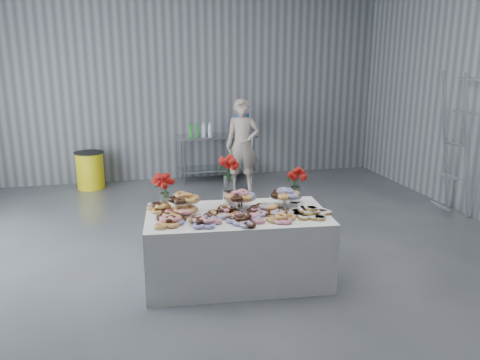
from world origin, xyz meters
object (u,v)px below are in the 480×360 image
Objects in this scene: person at (242,145)px; trash_barrel at (90,170)px; display_table at (237,247)px; water_jug at (242,121)px; stepladder at (456,145)px; prep_table at (216,149)px.

person is 2.83m from trash_barrel.
display_table is 3.43× the size of water_jug.
display_table is 3.55m from person.
person reaches higher than trash_barrel.
person is 2.43× the size of trash_barrel.
stepladder reaches higher than water_jug.
water_jug is at bearing 88.36° from person.
person is at bearing -15.97° from trash_barrel.
display_table is at bearing -97.70° from prep_table.
prep_table is at bearing 180.00° from water_jug.
water_jug reaches higher than display_table.
prep_table is 2.71× the size of water_jug.
prep_table is at bearing 124.17° from person.
water_jug is 0.26× the size of stepladder.
display_table reaches higher than trash_barrel.
stepladder is at bearing -25.11° from person.
display_table is 4.38m from water_jug.
stepladder is (3.67, 1.38, 0.70)m from display_table.
display_table is 4.54m from trash_barrel.
person reaches higher than prep_table.
water_jug reaches higher than prep_table.
prep_table is 4.20m from stepladder.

